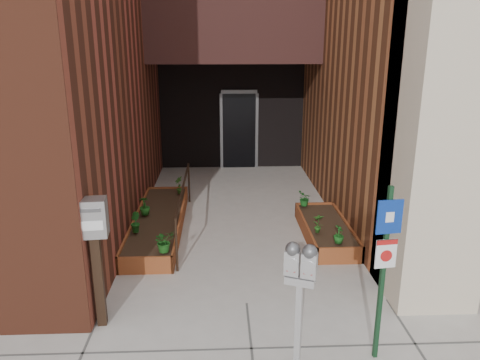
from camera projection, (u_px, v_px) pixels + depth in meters
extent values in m
plane|color=#9E9991|center=(247.00, 303.00, 6.56)|extent=(80.00, 80.00, 0.00)
cube|color=beige|center=(438.00, 145.00, 6.21)|extent=(1.10, 1.20, 4.40)
cube|color=black|center=(233.00, 19.00, 11.12)|extent=(4.20, 2.00, 2.00)
cube|color=black|center=(232.00, 114.00, 13.19)|extent=(4.00, 0.30, 3.00)
cube|color=black|center=(239.00, 131.00, 13.16)|extent=(0.90, 0.06, 2.10)
cube|color=#B79338|center=(89.00, 211.00, 5.84)|extent=(0.04, 0.30, 0.30)
cube|color=maroon|center=(145.00, 265.00, 7.33)|extent=(0.90, 0.04, 0.30)
cube|color=maroon|center=(168.00, 193.00, 10.73)|extent=(0.90, 0.04, 0.30)
cube|color=maroon|center=(136.00, 223.00, 9.01)|extent=(0.04, 3.60, 0.30)
cube|color=maroon|center=(181.00, 222.00, 9.05)|extent=(0.04, 3.60, 0.30)
cube|color=black|center=(159.00, 223.00, 9.03)|extent=(0.82, 3.52, 0.26)
cube|color=maroon|center=(340.00, 256.00, 7.65)|extent=(0.80, 0.04, 0.30)
cube|color=maroon|center=(314.00, 209.00, 9.71)|extent=(0.80, 0.04, 0.30)
cube|color=maroon|center=(305.00, 230.00, 8.67)|extent=(0.04, 2.20, 0.30)
cube|color=maroon|center=(346.00, 230.00, 8.70)|extent=(0.04, 2.20, 0.30)
cube|color=black|center=(326.00, 231.00, 8.69)|extent=(0.72, 2.12, 0.26)
cylinder|color=black|center=(176.00, 245.00, 7.34)|extent=(0.04, 0.04, 0.90)
cylinder|color=black|center=(189.00, 183.00, 10.49)|extent=(0.04, 0.04, 0.90)
cylinder|color=black|center=(183.00, 187.00, 8.79)|extent=(0.04, 3.30, 0.04)
cube|color=#B9B8BB|center=(298.00, 327.00, 5.12)|extent=(0.08, 0.08, 1.06)
cube|color=#B9B8BB|center=(300.00, 280.00, 4.95)|extent=(0.34, 0.24, 0.09)
cube|color=#B9B8BB|center=(292.00, 263.00, 4.93)|extent=(0.19, 0.16, 0.28)
sphere|color=#59595B|center=(293.00, 249.00, 4.88)|extent=(0.16, 0.16, 0.16)
cube|color=white|center=(291.00, 263.00, 4.87)|extent=(0.09, 0.04, 0.05)
cube|color=#B21414|center=(291.00, 271.00, 4.90)|extent=(0.09, 0.04, 0.03)
cube|color=#B9B8BB|center=(309.00, 265.00, 4.87)|extent=(0.19, 0.16, 0.28)
sphere|color=#59595B|center=(310.00, 252.00, 4.82)|extent=(0.16, 0.16, 0.16)
cube|color=white|center=(308.00, 266.00, 4.81)|extent=(0.09, 0.04, 0.05)
cube|color=#B21414|center=(308.00, 273.00, 4.84)|extent=(0.09, 0.04, 0.03)
cube|color=#13341C|center=(382.00, 276.00, 5.16)|extent=(0.05, 0.05, 2.09)
cube|color=navy|center=(390.00, 217.00, 4.93)|extent=(0.29, 0.06, 0.38)
cube|color=white|center=(390.00, 217.00, 4.93)|extent=(0.10, 0.02, 0.11)
cube|color=white|center=(386.00, 254.00, 5.05)|extent=(0.24, 0.05, 0.33)
cube|color=#B21414|center=(387.00, 242.00, 5.01)|extent=(0.24, 0.04, 0.06)
cylinder|color=#B21414|center=(386.00, 256.00, 5.05)|extent=(0.13, 0.03, 0.13)
cube|color=black|center=(99.00, 281.00, 5.91)|extent=(0.12, 0.12, 1.26)
cube|color=#A7A7A9|center=(93.00, 217.00, 5.66)|extent=(0.36, 0.28, 0.48)
cube|color=#59595B|center=(90.00, 211.00, 5.50)|extent=(0.25, 0.04, 0.05)
cube|color=white|center=(91.00, 226.00, 5.55)|extent=(0.27, 0.04, 0.11)
imported|color=#195016|center=(164.00, 241.00, 7.41)|extent=(0.44, 0.44, 0.36)
imported|color=#164E16|center=(135.00, 222.00, 8.17)|extent=(0.26, 0.26, 0.36)
imported|color=#1B5718|center=(145.00, 206.00, 8.97)|extent=(0.22, 0.22, 0.36)
imported|color=#295819|center=(179.00, 185.00, 10.19)|extent=(0.27, 0.27, 0.38)
imported|color=#175218|center=(339.00, 234.00, 7.73)|extent=(0.20, 0.20, 0.31)
imported|color=#245A19|center=(318.00, 223.00, 8.14)|extent=(0.19, 0.19, 0.35)
imported|color=#195A1C|center=(304.00, 199.00, 9.44)|extent=(0.36, 0.36, 0.31)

